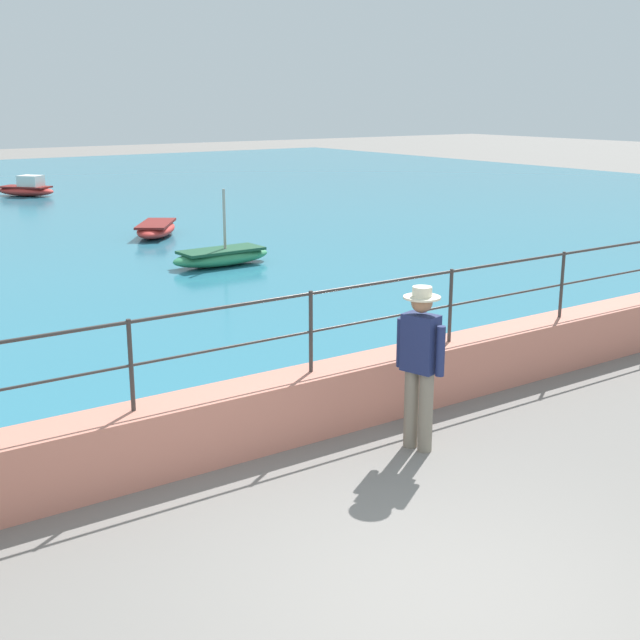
# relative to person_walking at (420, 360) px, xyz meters

# --- Properties ---
(ground_plane) EXTENTS (120.00, 120.00, 0.00)m
(ground_plane) POSITION_rel_person_walking_xyz_m (-1.68, -2.18, -0.98)
(ground_plane) COLOR slate
(promenade_wall) EXTENTS (20.00, 0.56, 0.70)m
(promenade_wall) POSITION_rel_person_walking_xyz_m (-1.68, 1.02, -0.63)
(promenade_wall) COLOR tan
(promenade_wall) RESTS_ON ground
(railing) EXTENTS (18.44, 0.04, 0.90)m
(railing) POSITION_rel_person_walking_xyz_m (-1.68, 1.02, 0.35)
(railing) COLOR #383330
(railing) RESTS_ON promenade_wall
(person_walking) EXTENTS (0.38, 0.55, 1.75)m
(person_walking) POSITION_rel_person_walking_xyz_m (0.00, 0.00, 0.00)
(person_walking) COLOR slate
(person_walking) RESTS_ON ground
(boat_1) EXTENTS (2.33, 0.97, 1.64)m
(boat_1) POSITION_rel_person_walking_xyz_m (2.95, 9.75, -0.72)
(boat_1) COLOR #338C59
(boat_1) RESTS_ON lake_water
(boat_3) EXTENTS (2.06, 2.40, 0.36)m
(boat_3) POSITION_rel_person_walking_xyz_m (3.45, 14.25, -0.72)
(boat_3) COLOR red
(boat_3) RESTS_ON lake_water
(boat_6) EXTENTS (2.14, 2.36, 0.76)m
(boat_6) POSITION_rel_person_walking_xyz_m (3.43, 25.72, -0.65)
(boat_6) COLOR red
(boat_6) RESTS_ON lake_water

